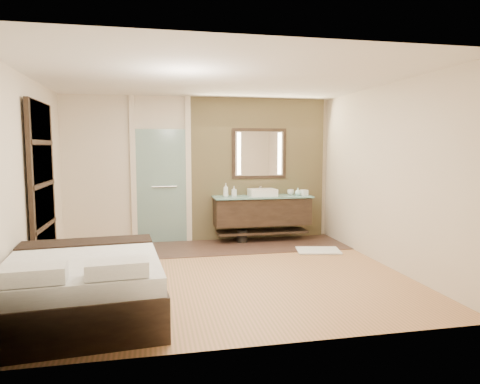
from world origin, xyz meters
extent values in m
plane|color=olive|center=(0.00, 0.00, 0.00)|extent=(5.00, 5.00, 0.00)
cube|color=#37251E|center=(0.60, 1.60, 0.01)|extent=(3.80, 1.30, 0.01)
cube|color=tan|center=(1.10, 2.21, 1.35)|extent=(2.60, 0.08, 2.70)
cube|color=black|center=(1.10, 1.92, 0.57)|extent=(1.80, 0.50, 0.50)
cube|color=black|center=(1.10, 1.92, 0.18)|extent=(1.71, 0.45, 0.04)
cube|color=#8DD7CF|center=(1.10, 1.90, 0.85)|extent=(1.85, 0.55, 0.03)
cube|color=white|center=(1.10, 1.90, 0.93)|extent=(0.50, 0.38, 0.13)
cylinder|color=silver|center=(1.10, 2.09, 0.95)|extent=(0.03, 0.03, 0.18)
cylinder|color=silver|center=(1.10, 2.05, 1.03)|extent=(0.02, 0.10, 0.02)
cube|color=black|center=(1.10, 2.16, 1.65)|extent=(1.06, 0.03, 0.96)
cube|color=white|center=(1.10, 2.15, 1.65)|extent=(0.94, 0.01, 0.84)
cube|color=#FBE5BC|center=(0.70, 2.14, 1.65)|extent=(0.07, 0.01, 0.80)
cube|color=#FBE5BC|center=(1.50, 2.14, 1.65)|extent=(0.07, 0.01, 0.80)
cube|color=#ADDBD1|center=(-0.75, 2.20, 1.05)|extent=(0.90, 0.05, 2.10)
cylinder|color=silver|center=(-0.70, 2.15, 1.05)|extent=(0.45, 0.03, 0.03)
cube|color=beige|center=(-1.25, 2.21, 1.35)|extent=(0.10, 0.08, 2.70)
cube|color=beige|center=(-0.25, 2.21, 1.35)|extent=(0.10, 0.08, 2.70)
cube|color=black|center=(-2.43, 0.60, 1.20)|extent=(0.06, 1.20, 2.40)
cube|color=beige|center=(-2.41, 0.60, 0.37)|extent=(0.02, 1.06, 0.52)
cube|color=beige|center=(-2.41, 0.60, 0.96)|extent=(0.02, 1.06, 0.52)
cube|color=beige|center=(-2.41, 0.60, 1.54)|extent=(0.02, 1.06, 0.52)
cube|color=beige|center=(-2.41, 0.60, 2.13)|extent=(0.02, 1.06, 0.52)
cube|color=black|center=(-1.65, -1.15, 0.22)|extent=(1.74, 2.10, 0.44)
cube|color=silver|center=(-1.65, -1.15, 0.52)|extent=(1.69, 2.05, 0.18)
cube|color=black|center=(-1.71, -0.41, 0.61)|extent=(1.57, 0.57, 0.04)
cube|color=silver|center=(-1.93, -1.97, 0.69)|extent=(0.57, 0.34, 0.14)
cube|color=silver|center=(-1.24, -1.91, 0.69)|extent=(0.57, 0.34, 0.14)
cube|color=white|center=(1.84, 0.94, 0.02)|extent=(0.80, 0.63, 0.02)
cylinder|color=black|center=(0.70, 1.85, 0.12)|extent=(0.22, 0.22, 0.24)
cube|color=white|center=(1.91, 1.88, 0.92)|extent=(0.15, 0.15, 0.10)
imported|color=silver|center=(0.41, 1.90, 0.99)|extent=(0.11, 0.11, 0.25)
imported|color=#B2B2B2|center=(0.57, 1.96, 0.96)|extent=(0.09, 0.09, 0.19)
imported|color=#BDEEE6|center=(1.78, 1.87, 0.93)|extent=(0.13, 0.13, 0.14)
imported|color=silver|center=(1.68, 1.98, 0.92)|extent=(0.14, 0.14, 0.10)
camera|label=1|loc=(-0.91, -5.80, 1.77)|focal=32.00mm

